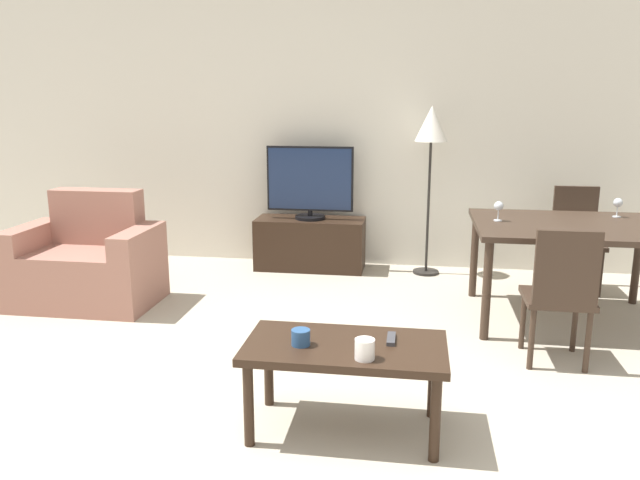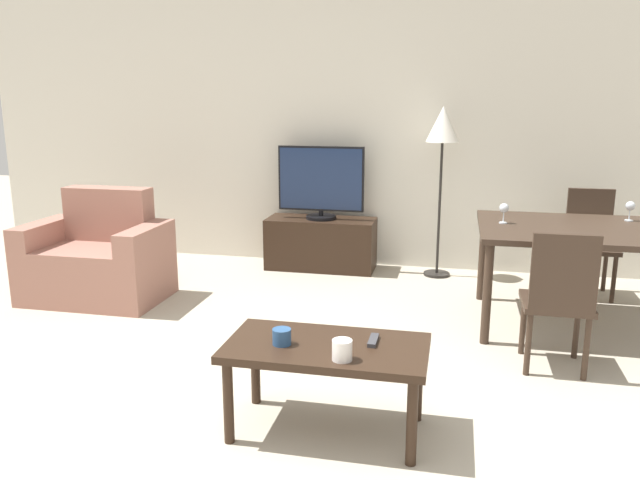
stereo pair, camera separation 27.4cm
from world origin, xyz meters
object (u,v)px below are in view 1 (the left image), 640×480
remote_primary (391,339)px  cup_colored_far (301,337)px  tv_stand (310,244)px  cup_white_near (365,349)px  dining_chair_near (561,291)px  wine_glass_center (618,204)px  dining_table (572,234)px  floor_lamp (431,133)px  coffee_table (345,355)px  tv (310,183)px  armchair (88,264)px  wine_glass_left (499,207)px  dining_chair_far (576,234)px

remote_primary → cup_colored_far: 0.45m
tv_stand → remote_primary: bearing=-72.8°
tv_stand → cup_white_near: bearing=-76.0°
dining_chair_near → wine_glass_center: bearing=61.5°
tv_stand → dining_table: size_ratio=0.75×
floor_lamp → remote_primary: bearing=-94.4°
coffee_table → wine_glass_center: 2.84m
remote_primary → coffee_table: bearing=-161.4°
tv → dining_chair_near: (1.87, -1.97, -0.35)m
dining_table → cup_white_near: dining_table is taller
tv → dining_chair_near: bearing=-46.5°
armchair → coffee_table: size_ratio=1.12×
wine_glass_left → cup_white_near: bearing=-112.1°
dining_chair_near → floor_lamp: size_ratio=0.57×
dining_chair_far → cup_colored_far: 3.31m
armchair → remote_primary: armchair is taller
tv_stand → wine_glass_left: (1.59, -1.10, 0.59)m
coffee_table → dining_chair_far: 3.15m
floor_lamp → wine_glass_center: bearing=-29.8°
wine_glass_center → wine_glass_left: bearing=-162.4°
cup_colored_far → floor_lamp: bearing=77.7°
floor_lamp → wine_glass_center: size_ratio=10.60×
cup_white_near → dining_table: bearing=56.0°
armchair → cup_colored_far: (2.05, -1.70, 0.18)m
tv_stand → cup_white_near: (0.78, -3.10, 0.26)m
dining_chair_far → wine_glass_center: size_ratio=6.00×
tv_stand → dining_chair_near: dining_chair_near is taller
floor_lamp → cup_colored_far: floor_lamp is taller
floor_lamp → tv: bearing=179.7°
cup_colored_far → wine_glass_center: bearing=46.8°
dining_chair_far → armchair: bearing=-165.7°
tv_stand → dining_chair_near: size_ratio=1.18×
dining_chair_near → wine_glass_left: 0.98m
cup_white_near → wine_glass_center: (1.73, 2.30, 0.33)m
wine_glass_left → dining_chair_near: bearing=-72.3°
dining_chair_near → floor_lamp: (-0.76, 1.96, 0.82)m
coffee_table → wine_glass_center: bearing=49.3°
wine_glass_center → tv: bearing=162.2°
coffee_table → dining_table: (1.44, 1.82, 0.26)m
dining_chair_far → remote_primary: (-1.47, -2.59, -0.01)m
tv_stand → floor_lamp: floor_lamp is taller
tv → wine_glass_center: 2.63m
armchair → wine_glass_center: (4.09, 0.47, 0.51)m
cup_colored_far → wine_glass_left: (1.13, 1.89, 0.33)m
tv → floor_lamp: floor_lamp is taller
coffee_table → floor_lamp: bearing=81.5°
coffee_table → dining_chair_far: (1.68, 2.66, 0.08)m
armchair → tv_stand: armchair is taller
dining_chair_near → wine_glass_center: wine_glass_center is taller
dining_chair_near → wine_glass_center: 1.37m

